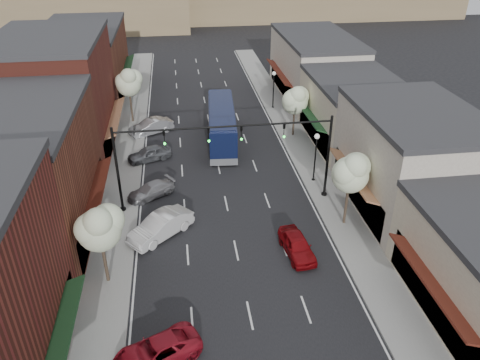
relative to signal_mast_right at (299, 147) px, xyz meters
name	(u,v)px	position (x,y,z in m)	size (l,w,h in m)	color
ground	(240,270)	(-5.62, -8.00, -4.62)	(160.00, 160.00, 0.00)	black
sidewalk_left	(127,151)	(-14.02, 10.50, -4.55)	(2.80, 73.00, 0.15)	gray
sidewalk_right	(297,141)	(2.78, 10.50, -4.55)	(2.80, 73.00, 0.15)	gray
curb_left	(142,150)	(-12.62, 10.50, -4.55)	(0.25, 73.00, 0.17)	gray
curb_right	(284,142)	(1.38, 10.50, -4.55)	(0.25, 73.00, 0.17)	gray
bldg_left_midnear	(18,177)	(-19.85, -2.00, 0.03)	(10.14, 14.10, 9.40)	brown
bldg_left_midfar	(57,96)	(-19.86, 12.00, 0.78)	(10.14, 14.10, 10.90)	maroon
bldg_left_far	(85,62)	(-19.84, 28.00, -0.46)	(10.14, 18.10, 8.40)	brown
bldg_right_midnear	(410,160)	(8.10, -2.00, -0.72)	(9.14, 12.10, 7.90)	beige
bldg_right_midfar	(353,111)	(8.08, 10.00, -1.46)	(9.14, 12.10, 6.40)	beige
bldg_right_far	(314,66)	(8.09, 24.00, -0.96)	(9.14, 16.10, 7.40)	beige
hill_near	(60,7)	(-30.62, 70.00, -0.62)	(50.00, 20.00, 8.00)	#7A6647
signal_mast_right	(299,147)	(0.00, 0.00, 0.00)	(8.22, 0.46, 7.00)	black
signal_mast_left	(149,156)	(-11.24, 0.00, 0.00)	(8.22, 0.46, 7.00)	black
tree_right_near	(351,172)	(2.73, -4.05, -0.17)	(2.85, 2.65, 5.95)	#47382B
tree_right_far	(296,99)	(2.73, 11.95, -0.63)	(2.85, 2.65, 5.43)	#47382B
tree_left_near	(99,227)	(-13.87, -8.05, -0.40)	(2.85, 2.65, 5.69)	#47382B
tree_left_far	(129,82)	(-13.87, 17.95, -0.02)	(2.85, 2.65, 6.13)	#47382B
lamp_post_near	(316,150)	(2.18, 2.50, -1.62)	(0.44, 0.44, 4.44)	black
lamp_post_far	(274,84)	(2.18, 20.00, -1.62)	(0.44, 0.44, 4.44)	black
coach_bus	(222,124)	(-4.70, 11.82, -2.78)	(3.36, 11.69, 3.53)	#0C1433
red_hatchback	(297,245)	(-1.62, -6.89, -3.92)	(1.65, 4.09, 1.40)	maroon
parked_car_a	(157,352)	(-10.80, -14.40, -3.99)	(2.10, 4.55, 1.27)	maroon
parked_car_b	(161,226)	(-10.68, -3.60, -3.80)	(1.75, 5.00, 1.65)	silver
parked_car_c	(151,190)	(-11.51, 1.89, -4.04)	(1.63, 4.00, 1.16)	gray
parked_car_d	(149,154)	(-11.82, 8.44, -3.93)	(1.63, 4.06, 1.38)	#56595D
parked_car_e	(151,127)	(-11.82, 14.64, -3.86)	(1.61, 4.62, 1.52)	#A9AAAF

